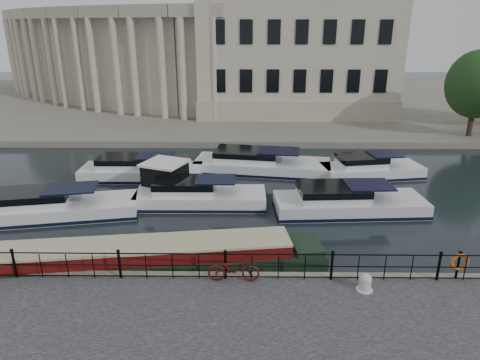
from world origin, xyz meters
name	(u,v)px	position (x,y,z in m)	size (l,w,h in m)	color
ground_plane	(228,260)	(0.00, 0.00, 0.00)	(160.00, 160.00, 0.00)	black
far_bank	(240,102)	(0.00, 39.00, 0.28)	(120.00, 42.00, 0.55)	#6B665B
railing	(225,263)	(0.00, -2.25, 1.20)	(24.14, 0.14, 1.22)	black
civic_building	(230,49)	(-1.00, 34.71, 7.04)	(53.55, 31.84, 16.85)	#ADA38C
bicycle	(234,269)	(0.31, -2.39, 1.06)	(0.68, 1.94, 1.02)	#4A0E0D
mooring_bollard	(365,282)	(5.09, -2.95, 0.87)	(0.61, 0.61, 0.69)	#BBBBB6
life_ring_post	(460,262)	(8.79, -2.17, 1.26)	(0.70, 0.19, 1.14)	black
narrowboat	(146,261)	(-3.41, -0.69, 0.37)	(15.28, 3.93, 1.55)	black
harbour_hut	(166,180)	(-3.99, 7.52, 0.95)	(3.86, 3.58, 2.19)	#6B665B
cabin_cruisers	(227,185)	(-0.37, 8.33, 0.37)	(26.85, 12.01, 1.99)	white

